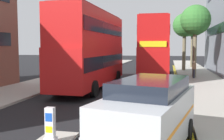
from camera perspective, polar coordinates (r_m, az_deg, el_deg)
name	(u,v)px	position (r m, az deg, el deg)	size (l,w,h in m)	color
sidewalk_right	(212,90)	(19.57, 20.77, -4.12)	(4.00, 80.00, 0.14)	#ADA89E
sidewalk_left	(40,85)	(21.81, -15.40, -3.07)	(4.00, 80.00, 0.14)	#ADA89E
kerb_line_outer	(182,95)	(17.41, 14.87, -5.29)	(0.10, 56.00, 0.01)	yellow
kerb_line_inner	(179,95)	(17.40, 14.34, -5.28)	(0.10, 56.00, 0.01)	yellow
keep_left_bollard	(50,126)	(8.55, -13.23, -11.83)	(0.36, 0.28, 1.11)	silver
double_decker_bus_away	(91,47)	(19.46, -4.50, 4.89)	(2.98, 10.86, 5.64)	red
double_decker_bus_oncoming	(155,47)	(25.48, 9.29, 4.86)	(2.98, 10.86, 5.64)	red
taxi_minivan	(148,115)	(7.89, 7.90, -9.69)	(2.90, 5.11, 2.12)	silver
pedestrian_far	(194,69)	(25.88, 17.33, 0.17)	(0.34, 0.22, 1.62)	#2D2D38
street_tree_near	(196,21)	(26.85, 17.64, 10.15)	(2.86, 2.86, 6.95)	#6B6047
street_tree_mid	(185,26)	(34.30, 15.46, 9.18)	(2.93, 2.93, 7.11)	#6B6047
street_tree_far	(192,23)	(40.01, 17.02, 9.76)	(4.01, 4.01, 8.42)	#6B6047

